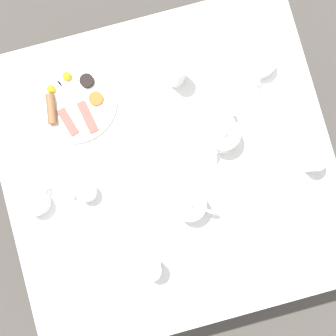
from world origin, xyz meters
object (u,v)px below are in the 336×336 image
object	(u,v)px
teapot_far	(223,135)
napkin_folded	(282,227)
wine_glass_spare	(312,162)
knife_by_plate	(131,160)
water_glass_tall	(151,269)
teapot_near	(190,205)
teacup_with_saucer_left	(37,204)
water_glass_short	(176,73)
fork_by_plate	(206,48)
teacup_with_saucer_right	(261,66)
creamer_jug	(86,192)
breakfast_plate	(72,99)

from	to	relation	value
teapot_far	napkin_folded	xyz separation A→B (m)	(-0.11, 0.33, -0.04)
wine_glass_spare	knife_by_plate	distance (m)	0.57
teapot_far	water_glass_tall	bearing A→B (deg)	-5.35
teapot_near	napkin_folded	xyz separation A→B (m)	(-0.26, 0.14, -0.04)
teapot_far	teacup_with_saucer_left	world-z (taller)	teapot_far
teacup_with_saucer_left	water_glass_short	world-z (taller)	water_glass_short
napkin_folded	water_glass_tall	bearing A→B (deg)	1.44
fork_by_plate	wine_glass_spare	bearing A→B (deg)	115.55
teapot_far	teacup_with_saucer_left	xyz separation A→B (m)	(0.61, 0.05, -0.02)
napkin_folded	knife_by_plate	bearing A→B (deg)	-39.11
teapot_near	water_glass_tall	bearing A→B (deg)	75.78
water_glass_short	knife_by_plate	size ratio (longest dim) A/B	0.80
water_glass_tall	napkin_folded	xyz separation A→B (m)	(-0.43, -0.01, -0.04)
teapot_far	wine_glass_spare	distance (m)	0.29
teacup_with_saucer_right	fork_by_plate	world-z (taller)	teacup_with_saucer_right
teapot_near	teapot_far	bearing A→B (deg)	-98.62
teacup_with_saucer_right	napkin_folded	distance (m)	0.52
water_glass_tall	creamer_jug	xyz separation A→B (m)	(0.14, -0.28, -0.02)
water_glass_short	napkin_folded	size ratio (longest dim) A/B	0.57
teapot_far	water_glass_tall	size ratio (longest dim) A/B	1.59
teapot_far	teacup_with_saucer_left	bearing A→B (deg)	-46.54
teacup_with_saucer_left	creamer_jug	xyz separation A→B (m)	(-0.16, 0.00, 0.00)
napkin_folded	knife_by_plate	size ratio (longest dim) A/B	1.40
fork_by_plate	breakfast_plate	bearing A→B (deg)	6.61
teapot_near	fork_by_plate	bearing A→B (deg)	-79.08
breakfast_plate	wine_glass_spare	world-z (taller)	wine_glass_spare
breakfast_plate	napkin_folded	world-z (taller)	breakfast_plate
breakfast_plate	teapot_near	xyz separation A→B (m)	(-0.27, 0.43, 0.04)
wine_glass_spare	teacup_with_saucer_right	bearing A→B (deg)	-79.25
wine_glass_spare	knife_by_plate	world-z (taller)	wine_glass_spare
teapot_near	napkin_folded	distance (m)	0.30
wine_glass_spare	creamer_jug	bearing A→B (deg)	-7.54
teapot_near	napkin_folded	bearing A→B (deg)	-176.19
fork_by_plate	knife_by_plate	bearing A→B (deg)	41.61
teapot_far	creamer_jug	xyz separation A→B (m)	(0.46, 0.06, -0.02)
teacup_with_saucer_left	napkin_folded	world-z (taller)	teacup_with_saucer_left
teacup_with_saucer_right	wine_glass_spare	xyz separation A→B (m)	(-0.06, 0.34, 0.02)
teapot_far	knife_by_plate	world-z (taller)	teapot_far
teapot_far	teacup_with_saucer_left	distance (m)	0.62
breakfast_plate	napkin_folded	distance (m)	0.78
water_glass_tall	teacup_with_saucer_right	bearing A→B (deg)	-133.93
water_glass_tall	knife_by_plate	bearing A→B (deg)	-93.73
teapot_near	water_glass_tall	size ratio (longest dim) A/B	1.69
teacup_with_saucer_right	water_glass_tall	size ratio (longest dim) A/B	1.48
breakfast_plate	teapot_near	world-z (taller)	teapot_near
teacup_with_saucer_right	knife_by_plate	size ratio (longest dim) A/B	0.94
water_glass_tall	wine_glass_spare	world-z (taller)	water_glass_tall
teapot_far	creamer_jug	world-z (taller)	teapot_far
water_glass_tall	fork_by_plate	distance (m)	0.73
breakfast_plate	teacup_with_saucer_right	distance (m)	0.62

